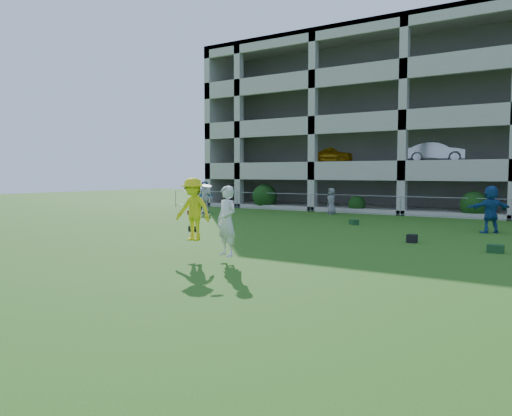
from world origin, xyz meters
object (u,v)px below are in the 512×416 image
Objects in this scene: frisbee_contest at (203,213)px; bystander_a at (206,197)px; bystander_b at (205,198)px; crate_d at (412,239)px; parking_garage at (438,126)px; bystander_d at (491,209)px; bystander_c at (331,201)px.

bystander_a is at bearing 128.74° from frisbee_contest.
bystander_b is 5.57× the size of crate_d.
bystander_a is 0.07× the size of parking_garage.
crate_d is (14.52, -5.89, -0.82)m from bystander_b.
bystander_a is 1.00× the size of bystander_d.
parking_garage is at bearing -107.62° from bystander_d.
bystander_a is 0.78m from bystander_b.
bystander_d is at bearing -8.96° from bystander_b.
bystander_d reaches higher than bystander_c.
frisbee_contest reaches higher than bystander_d.
bystander_d reaches higher than crate_d.
bystander_b is 0.06× the size of parking_garage.
crate_d is (-1.93, -4.81, -0.86)m from bystander_d.
crate_d is (14.96, -6.53, -0.87)m from bystander_a.
frisbee_contest is at bearing -120.61° from crate_d.
parking_garage is at bearing 109.78° from bystander_c.
parking_garage is (-5.86, 15.24, 5.00)m from bystander_d.
bystander_c is 0.72× the size of frisbee_contest.
frisbee_contest reaches higher than bystander_c.
bystander_a is 1.04× the size of bystander_b.
bystander_b is at bearing -126.80° from parking_garage.
bystander_b is at bearing 157.91° from crate_d.
frisbee_contest is at bearing -36.91° from bystander_c.
parking_garage is (-3.93, 20.05, 5.86)m from crate_d.
parking_garage is (3.87, 10.03, 5.20)m from bystander_c.
bystander_a is at bearing -113.18° from bystander_c.
frisbee_contest reaches higher than crate_d.
bystander_c reaches higher than crate_d.
parking_garage reaches higher than crate_d.
bystander_d is 13.25m from frisbee_contest.
bystander_d is at bearing -40.81° from bystander_a.
bystander_c is 4.64× the size of crate_d.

